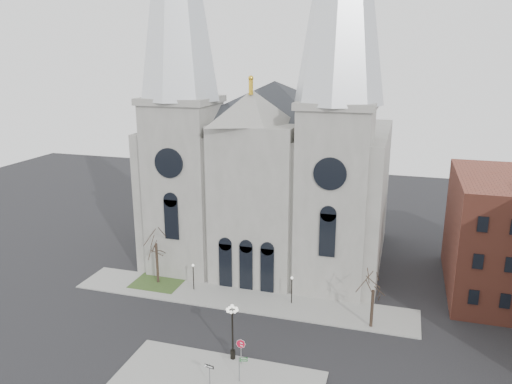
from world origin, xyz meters
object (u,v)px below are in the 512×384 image
(globe_lamp, at_px, (232,325))
(stop_sign, at_px, (241,346))
(one_way_sign, at_px, (210,370))
(street_name_sign, at_px, (240,367))

(globe_lamp, bearing_deg, stop_sign, -28.29)
(one_way_sign, xyz_separation_m, street_name_sign, (2.33, 1.25, 0.00))
(globe_lamp, relative_size, street_name_sign, 2.33)
(globe_lamp, xyz_separation_m, one_way_sign, (-0.61, -4.18, -2.09))
(street_name_sign, bearing_deg, stop_sign, 87.12)
(stop_sign, relative_size, street_name_sign, 1.05)
(globe_lamp, distance_m, one_way_sign, 4.71)
(street_name_sign, bearing_deg, globe_lamp, 100.55)
(stop_sign, relative_size, globe_lamp, 0.45)
(globe_lamp, relative_size, one_way_sign, 2.72)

